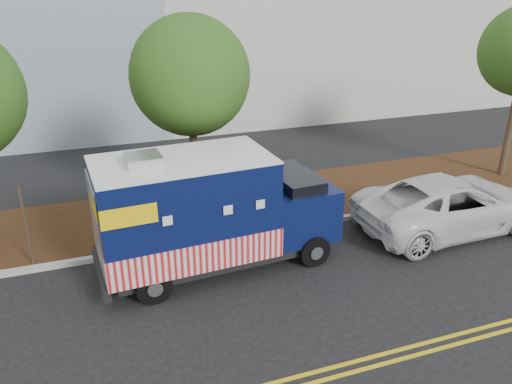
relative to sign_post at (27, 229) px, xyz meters
name	(u,v)px	position (x,y,z in m)	size (l,w,h in m)	color
ground	(183,273)	(3.72, -1.55, -1.20)	(120.00, 120.00, 0.00)	black
curb	(173,246)	(3.72, -0.15, -1.12)	(120.00, 0.18, 0.15)	#9E9E99
mulch_strip	(161,216)	(3.72, 1.95, -1.12)	(120.00, 4.00, 0.15)	black
tree_b	(190,76)	(4.90, 1.87, 3.32)	(3.58, 3.58, 6.33)	#38281C
sign_post	(27,229)	(0.00, 0.00, 0.00)	(0.06, 0.06, 2.40)	#473828
food_truck	(207,215)	(4.46, -1.41, 0.33)	(6.55, 2.82, 3.37)	black
white_car	(450,204)	(12.03, -1.69, -0.37)	(2.76, 5.99, 1.67)	silver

